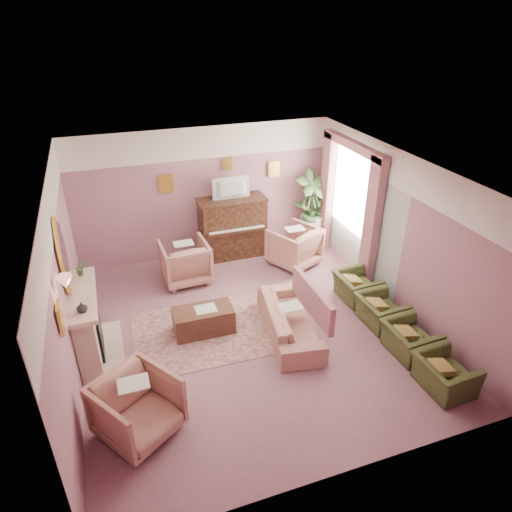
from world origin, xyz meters
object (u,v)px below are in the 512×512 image
object	(u,v)px
sofa	(290,314)
floral_armchair_front	(137,405)
coffee_table	(204,321)
floral_armchair_right	(294,244)
olive_chair_c	(381,307)
side_table	(311,229)
television	(232,187)
olive_chair_d	(357,283)
olive_chair_a	(445,370)
piano	(233,228)
floral_armchair_left	(185,260)
olive_chair_b	(410,335)

from	to	relation	value
sofa	floral_armchair_front	distance (m)	2.91
coffee_table	floral_armchair_right	world-z (taller)	floral_armchair_right
olive_chair_c	side_table	distance (m)	3.25
television	coffee_table	distance (m)	3.08
olive_chair_d	side_table	world-z (taller)	side_table
coffee_table	olive_chair_c	distance (m)	3.05
floral_armchair_right	olive_chair_a	xyz separation A→B (m)	(0.57, -4.08, -0.12)
floral_armchair_right	side_table	xyz separation A→B (m)	(0.79, 0.81, -0.12)
olive_chair_c	piano	bearing A→B (deg)	117.04
floral_armchair_front	olive_chair_d	bearing A→B (deg)	23.25
television	olive_chair_c	size ratio (longest dim) A/B	1.00
television	olive_chair_c	world-z (taller)	television
television	floral_armchair_left	size ratio (longest dim) A/B	0.85
piano	floral_armchair_front	distance (m)	4.97
floral_armchair_left	side_table	size ratio (longest dim) A/B	1.34
piano	olive_chair_d	distance (m)	2.99
floral_armchair_right	coffee_table	bearing A→B (deg)	-145.21
sofa	floral_armchair_front	size ratio (longest dim) A/B	2.02
side_table	television	bearing A→B (deg)	-179.72
piano	television	xyz separation A→B (m)	(0.00, -0.05, 0.95)
olive_chair_a	side_table	xyz separation A→B (m)	(0.22, 4.88, 0.01)
television	olive_chair_d	xyz separation A→B (m)	(1.67, -2.41, -1.26)
coffee_table	floral_armchair_left	world-z (taller)	floral_armchair_left
television	olive_chair_a	distance (m)	5.30
piano	olive_chair_c	distance (m)	3.70
coffee_table	olive_chair_b	world-z (taller)	olive_chair_b
television	coffee_table	world-z (taller)	television
television	piano	bearing A→B (deg)	90.00
television	olive_chair_a	world-z (taller)	television
piano	floral_armchair_front	world-z (taller)	piano
floral_armchair_right	olive_chair_d	distance (m)	1.72
coffee_table	floral_armchair_front	size ratio (longest dim) A/B	1.06
floral_armchair_front	olive_chair_b	distance (m)	4.22
coffee_table	floral_armchair_right	bearing A→B (deg)	34.79
floral_armchair_front	olive_chair_d	xyz separation A→B (m)	(4.21, 1.81, -0.12)
piano	olive_chair_a	bearing A→B (deg)	-71.21
olive_chair_d	sofa	bearing A→B (deg)	-160.88
piano	olive_chair_b	bearing A→B (deg)	-67.79
television	floral_armchair_left	world-z (taller)	television
television	floral_armchair_front	xyz separation A→B (m)	(-2.54, -4.22, -1.13)
television	coffee_table	size ratio (longest dim) A/B	0.80
piano	side_table	size ratio (longest dim) A/B	2.00
olive_chair_a	piano	bearing A→B (deg)	108.79
olive_chair_b	side_table	bearing A→B (deg)	86.97
television	sofa	bearing A→B (deg)	-88.41
sofa	side_table	bearing A→B (deg)	58.70
sofa	olive_chair_d	distance (m)	1.69
coffee_table	sofa	distance (m)	1.46
piano	sofa	world-z (taller)	piano
olive_chair_b	olive_chair_d	xyz separation A→B (m)	(0.00, 1.64, 0.00)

